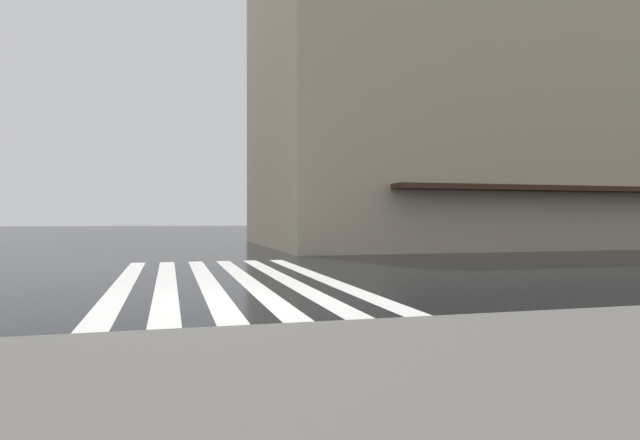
% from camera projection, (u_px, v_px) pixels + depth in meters
% --- Properties ---
extents(ground_plane, '(220.00, 220.00, 0.00)m').
position_uv_depth(ground_plane, '(243.00, 303.00, 10.62)').
color(ground_plane, black).
extents(zebra_crossing, '(13.00, 5.50, 0.01)m').
position_uv_depth(zebra_crossing, '(226.00, 280.00, 14.50)').
color(zebra_crossing, silver).
rests_on(zebra_crossing, ground_plane).
extents(haussmann_block_corner, '(17.17, 28.18, 22.67)m').
position_uv_depth(haussmann_block_corner, '(489.00, 66.00, 35.03)').
color(haussmann_block_corner, tan).
rests_on(haussmann_block_corner, ground_plane).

